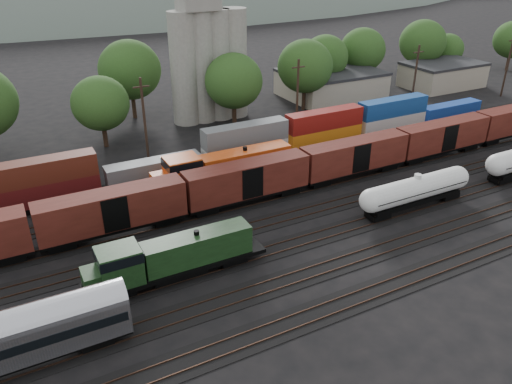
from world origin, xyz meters
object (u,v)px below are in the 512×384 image
orange_locomotive (221,169)px  tank_car_a (416,190)px  grain_silo (208,53)px  green_locomotive (167,258)px

orange_locomotive → tank_car_a: bearing=-40.6°
grain_silo → orange_locomotive: bearing=-110.4°
orange_locomotive → grain_silo: bearing=69.6°
tank_car_a → green_locomotive: bearing=180.0°
green_locomotive → tank_car_a: size_ratio=1.08×
grain_silo → green_locomotive: bearing=-117.9°
tank_car_a → grain_silo: (-7.80, 41.00, 8.82)m
green_locomotive → orange_locomotive: bearing=51.3°
green_locomotive → grain_silo: 47.19m
tank_car_a → orange_locomotive: bearing=139.4°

